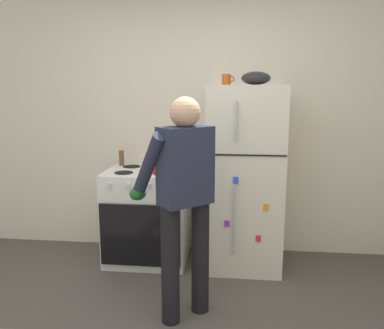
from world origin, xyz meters
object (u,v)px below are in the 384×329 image
Objects in this scene: person_cook at (183,190)px; red_pot at (162,165)px; stove_range at (148,216)px; refrigerator at (244,177)px; pepper_mill at (121,158)px; mixing_bowl at (256,78)px; coffee_mug at (227,79)px.

person_cook reaches higher than red_pot.
red_pot is (0.16, -0.04, 0.50)m from stove_range.
refrigerator is 11.60× the size of pepper_mill.
refrigerator is at bearing -179.78° from mixing_bowl.
coffee_mug is 1.29m from pepper_mill.
red_pot is at bearing -13.92° from stove_range.
stove_range is 1.63m from mixing_bowl.
red_pot is 3.13× the size of coffee_mug.
red_pot is at bearing 109.20° from person_cook.
person_cook is 0.93m from red_pot.
coffee_mug is at bearing 9.85° from red_pot.
pepper_mill is at bearing 151.48° from red_pot.
person_cook is (-0.45, -0.93, 0.11)m from refrigerator.
refrigerator is 0.90m from mixing_bowl.
person_cook is 11.07× the size of pepper_mill.
red_pot is at bearing -176.57° from mixing_bowl.
refrigerator is 4.78× the size of red_pot.
red_pot is at bearing -28.52° from pepper_mill.
mixing_bowl is (0.53, 0.93, 0.78)m from person_cook.
mixing_bowl reaches higher than red_pot.
red_pot is 1.15m from mixing_bowl.
pepper_mill is 1.52m from mixing_bowl.
person_cook is at bearing -119.45° from mixing_bowl.
person_cook is at bearing -55.87° from pepper_mill.
red_pot is (-0.31, 0.88, -0.00)m from person_cook.
person_cook reaches higher than stove_range.
refrigerator is 1.04m from person_cook.
stove_range is 7.97× the size of coffee_mug.
mixing_bowl is at bearing 3.43° from red_pot.
pepper_mill is at bearing 124.13° from person_cook.
mixing_bowl is (0.26, -0.05, 0.01)m from coffee_mug.
person_cook is at bearing -115.59° from refrigerator.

